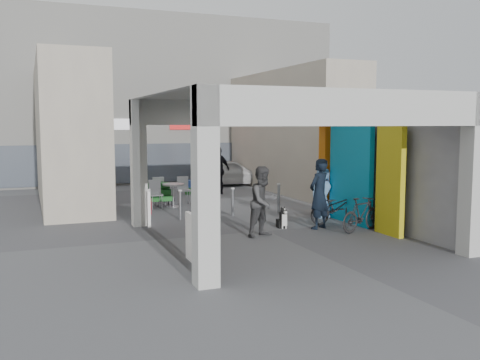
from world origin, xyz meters
name	(u,v)px	position (x,y,z in m)	size (l,w,h in m)	color
ground	(267,231)	(0.00, 0.00, 0.00)	(90.00, 90.00, 0.00)	#56565B
arcade_canopy	(301,145)	(0.54, -0.82, 2.30)	(6.40, 6.45, 6.40)	beige
far_building	(152,100)	(0.00, 13.99, 3.99)	(18.00, 4.08, 8.00)	silver
plaza_bldg_left	(67,133)	(-4.50, 7.50, 2.50)	(2.00, 9.00, 5.00)	#BEB39D
plaza_bldg_right	(291,132)	(4.50, 7.50, 2.50)	(2.00, 9.00, 5.00)	#BEB39D
bollard_left	(180,205)	(-1.71, 2.44, 0.44)	(0.09, 0.09, 0.88)	#9799A0
bollard_center	(233,202)	(-0.04, 2.47, 0.43)	(0.09, 0.09, 0.86)	#9799A0
bollard_right	(279,199)	(1.50, 2.41, 0.46)	(0.09, 0.09, 0.93)	#9799A0
advert_board_near	(191,237)	(-2.75, -2.22, 0.51)	(0.10, 0.55, 1.00)	silver
advert_board_far	(149,208)	(-2.75, 1.90, 0.51)	(0.20, 0.55, 1.00)	silver
cafe_set	(167,196)	(-1.41, 5.23, 0.34)	(1.59, 1.28, 0.96)	#B0B0B5
produce_stand	(156,197)	(-1.82, 5.21, 0.31)	(1.20, 0.65, 0.79)	black
crate_stack	(191,187)	(0.21, 7.90, 0.28)	(0.52, 0.44, 0.56)	#1A5B1D
border_collie	(282,219)	(0.56, 0.21, 0.24)	(0.22, 0.43, 0.60)	black
man_with_dog	(319,194)	(1.43, -0.23, 0.95)	(0.69, 0.46, 1.90)	black
man_back_turned	(264,201)	(-0.36, -0.58, 0.89)	(0.87, 0.67, 1.78)	#434346
man_elderly	(322,192)	(2.42, 1.27, 0.76)	(0.75, 0.49, 1.53)	#5C87B3
man_crates	(218,170)	(1.24, 7.46, 0.98)	(1.14, 0.48, 1.95)	black
bicycle_front	(337,207)	(2.30, 0.24, 0.48)	(0.64, 1.83, 0.96)	black
bicycle_rear	(362,214)	(2.30, -0.97, 0.46)	(0.43, 1.52, 0.91)	black
white_van	(230,172)	(2.74, 10.12, 0.61)	(1.44, 3.57, 1.22)	silver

